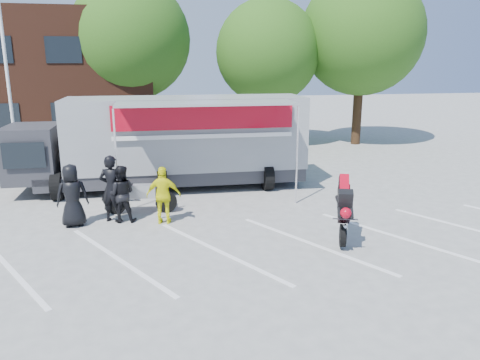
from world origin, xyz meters
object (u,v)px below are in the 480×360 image
object	(u,v)px
spectator_leather_a	(72,196)
spectator_leather_c	(121,194)
stunt_bike_rider	(340,239)
flagpole	(11,46)
tree_left	(130,39)
tree_right	(362,34)
spectator_hivis	(164,195)
transporter_truck	(175,187)
parked_motorcycle	(142,213)
tree_mid	(268,52)
spectator_leather_b	(112,189)

from	to	relation	value
spectator_leather_a	spectator_leather_c	distance (m)	1.32
spectator_leather_a	stunt_bike_rider	bearing A→B (deg)	151.55
flagpole	tree_left	distance (m)	7.37
tree_right	spectator_hivis	bearing A→B (deg)	-134.63
transporter_truck	spectator_leather_a	size ratio (longest dim) A/B	5.78
parked_motorcycle	spectator_leather_c	distance (m)	1.20
flagpole	tree_mid	xyz separation A→B (m)	(11.24, 5.00, -0.11)
tree_left	flagpole	bearing A→B (deg)	-125.28
tree_right	parked_motorcycle	xyz separation A→B (m)	(-11.67, -10.10, -5.88)
tree_right	spectator_leather_a	world-z (taller)	tree_right
tree_left	spectator_hivis	distance (m)	13.56
transporter_truck	spectator_leather_c	size ratio (longest dim) A/B	6.19
spectator_leather_b	spectator_leather_c	size ratio (longest dim) A/B	1.18
tree_mid	tree_right	world-z (taller)	tree_right
spectator_leather_a	spectator_hivis	xyz separation A→B (m)	(2.51, -0.27, -0.06)
flagpole	tree_mid	world-z (taller)	flagpole
tree_mid	parked_motorcycle	size ratio (longest dim) A/B	3.48
transporter_truck	spectator_leather_b	xyz separation A→B (m)	(-1.98, -3.46, 0.98)
tree_mid	stunt_bike_rider	distance (m)	14.77
tree_left	spectator_leather_a	distance (m)	13.33
flagpole	spectator_leather_c	bearing A→B (deg)	-57.25
spectator_leather_a	spectator_leather_b	size ratio (longest dim) A/B	0.91
spectator_leather_b	spectator_hivis	world-z (taller)	spectator_leather_b
parked_motorcycle	spectator_hivis	bearing A→B (deg)	-143.28
tree_right	spectator_leather_b	xyz separation A→B (m)	(-12.46, -10.70, -4.90)
flagpole	tree_mid	size ratio (longest dim) A/B	1.04
transporter_truck	spectator_leather_a	distance (m)	4.84
spectator_leather_c	parked_motorcycle	bearing A→B (deg)	-122.61
spectator_leather_c	spectator_hivis	xyz separation A→B (m)	(1.19, -0.39, -0.00)
spectator_leather_c	tree_mid	bearing A→B (deg)	-116.76
spectator_leather_b	spectator_leather_a	bearing A→B (deg)	30.40
spectator_leather_a	parked_motorcycle	bearing A→B (deg)	-166.01
tree_mid	spectator_hivis	xyz separation A→B (m)	(-6.02, -11.66, -4.11)
spectator_leather_b	tree_mid	bearing A→B (deg)	-103.49
tree_left	tree_mid	size ratio (longest dim) A/B	1.13
spectator_leather_b	spectator_leather_c	world-z (taller)	spectator_leather_b
stunt_bike_rider	spectator_leather_a	world-z (taller)	spectator_leather_a
tree_right	spectator_leather_b	bearing A→B (deg)	-139.36
spectator_leather_c	spectator_hivis	bearing A→B (deg)	167.66
flagpole	transporter_truck	world-z (taller)	flagpole
tree_mid	spectator_leather_b	distance (m)	14.03
tree_mid	tree_right	distance (m)	5.11
tree_left	parked_motorcycle	world-z (taller)	tree_left
tree_right	spectator_leather_a	xyz separation A→B (m)	(-13.53, -10.89, -4.99)
tree_right	spectator_leather_b	size ratio (longest dim) A/B	4.66
tree_left	transporter_truck	world-z (taller)	tree_left
flagpole	spectator_leather_c	xyz separation A→B (m)	(4.04, -6.27, -4.22)
tree_mid	flagpole	bearing A→B (deg)	-156.03
tree_right	spectator_hivis	distance (m)	16.48
flagpole	spectator_leather_b	xyz separation A→B (m)	(3.78, -6.20, -4.07)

